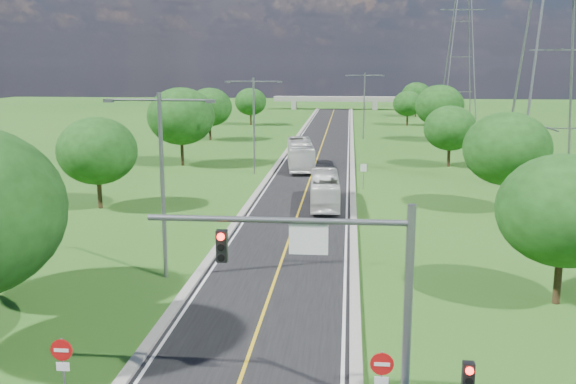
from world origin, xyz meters
name	(u,v)px	position (x,y,z in m)	size (l,w,h in m)	color
ground	(319,155)	(0.00, 60.00, 0.00)	(260.00, 260.00, 0.00)	#255A19
road	(321,148)	(0.00, 66.00, 0.03)	(8.00, 150.00, 0.06)	black
curb_left	(290,147)	(-4.25, 66.00, 0.11)	(0.50, 150.00, 0.22)	gray
curb_right	(352,148)	(4.25, 66.00, 0.11)	(0.50, 150.00, 0.22)	gray
signal_mast	(342,273)	(3.68, -1.00, 4.91)	(8.54, 0.33, 7.20)	slate
do_not_enter_left	(62,359)	(-5.60, -1.52, 1.77)	(0.76, 0.11, 2.50)	slate
do_not_enter_right	(382,373)	(5.00, -1.52, 1.77)	(0.76, 0.11, 2.50)	slate
speed_limit_sign	(363,172)	(5.20, 37.98, 1.60)	(0.55, 0.09, 2.40)	slate
overpass	(334,100)	(0.00, 140.00, 2.41)	(30.00, 3.00, 3.20)	gray
streetlight_near_left	(162,170)	(-6.00, 12.00, 5.94)	(5.90, 0.25, 10.00)	slate
streetlight_mid_left	(254,117)	(-6.00, 45.00, 5.94)	(5.90, 0.25, 10.00)	slate
streetlight_far_right	(364,100)	(6.00, 78.00, 5.94)	(5.90, 0.25, 10.00)	slate
power_tower_near	(556,34)	(22.00, 40.00, 14.01)	(9.00, 6.40, 28.00)	slate
power_tower_far	(461,50)	(26.00, 115.00, 14.01)	(9.00, 6.40, 28.00)	slate
tree_lb	(97,151)	(-16.00, 28.00, 4.64)	(6.30, 6.30, 7.33)	black
tree_lc	(181,116)	(-15.00, 50.00, 5.58)	(7.56, 7.56, 8.79)	black
tree_ld	(210,107)	(-17.00, 74.00, 4.95)	(6.72, 6.72, 7.82)	black
tree_le	(251,102)	(-14.50, 98.00, 4.33)	(5.88, 5.88, 6.84)	black
tree_ra	(564,210)	(14.00, 10.00, 4.64)	(6.30, 6.30, 7.33)	black
tree_rb	(507,149)	(16.00, 30.00, 4.95)	(6.72, 6.72, 7.82)	black
tree_rc	(450,128)	(15.00, 52.00, 4.33)	(5.88, 5.88, 6.84)	black
tree_rd	(440,106)	(17.00, 76.00, 5.27)	(7.14, 7.14, 8.30)	black
tree_re	(408,104)	(14.50, 100.00, 4.02)	(5.46, 5.46, 6.35)	black
tree_rf	(416,95)	(18.00, 120.00, 4.64)	(6.30, 6.30, 7.33)	black
bus_outbound	(325,190)	(1.93, 30.39, 1.38)	(2.21, 9.46, 2.63)	silver
bus_inbound	(300,154)	(-1.47, 48.91, 1.61)	(2.61, 11.15, 3.10)	silver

